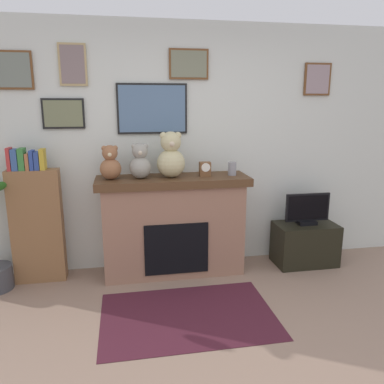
{
  "coord_description": "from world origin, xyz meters",
  "views": [
    {
      "loc": [
        -0.65,
        -2.1,
        1.79
      ],
      "look_at": [
        0.04,
        1.71,
        0.87
      ],
      "focal_mm": 35.58,
      "sensor_mm": 36.0,
      "label": 1
    }
  ],
  "objects_px": {
    "fireplace": "(173,225)",
    "mantel_clock": "(205,169)",
    "candle_jar": "(232,169)",
    "teddy_bear_grey": "(171,157)",
    "teddy_bear_tan": "(110,164)",
    "bookshelf": "(37,221)",
    "television": "(307,210)",
    "tv_stand": "(305,244)",
    "teddy_bear_brown": "(140,163)"
  },
  "relations": [
    {
      "from": "candle_jar",
      "to": "teddy_bear_grey",
      "type": "bearing_deg",
      "value": -179.95
    },
    {
      "from": "bookshelf",
      "to": "television",
      "type": "height_order",
      "value": "bookshelf"
    },
    {
      "from": "teddy_bear_brown",
      "to": "candle_jar",
      "type": "bearing_deg",
      "value": 0.03
    },
    {
      "from": "teddy_bear_grey",
      "to": "fireplace",
      "type": "bearing_deg",
      "value": 44.05
    },
    {
      "from": "candle_jar",
      "to": "fireplace",
      "type": "bearing_deg",
      "value": 178.38
    },
    {
      "from": "mantel_clock",
      "to": "teddy_bear_grey",
      "type": "xyz_separation_m",
      "value": [
        -0.35,
        0.0,
        0.13
      ]
    },
    {
      "from": "fireplace",
      "to": "television",
      "type": "relative_size",
      "value": 3.11
    },
    {
      "from": "television",
      "to": "teddy_bear_brown",
      "type": "height_order",
      "value": "teddy_bear_brown"
    },
    {
      "from": "bookshelf",
      "to": "mantel_clock",
      "type": "relative_size",
      "value": 9.29
    },
    {
      "from": "television",
      "to": "fireplace",
      "type": "bearing_deg",
      "value": 177.43
    },
    {
      "from": "mantel_clock",
      "to": "tv_stand",
      "type": "bearing_deg",
      "value": -2.29
    },
    {
      "from": "fireplace",
      "to": "television",
      "type": "xyz_separation_m",
      "value": [
        1.48,
        -0.07,
        0.1
      ]
    },
    {
      "from": "teddy_bear_brown",
      "to": "fireplace",
      "type": "bearing_deg",
      "value": 3.18
    },
    {
      "from": "candle_jar",
      "to": "teddy_bear_grey",
      "type": "height_order",
      "value": "teddy_bear_grey"
    },
    {
      "from": "teddy_bear_brown",
      "to": "teddy_bear_grey",
      "type": "relative_size",
      "value": 0.77
    },
    {
      "from": "candle_jar",
      "to": "mantel_clock",
      "type": "distance_m",
      "value": 0.29
    },
    {
      "from": "teddy_bear_tan",
      "to": "teddy_bear_grey",
      "type": "relative_size",
      "value": 0.73
    },
    {
      "from": "teddy_bear_grey",
      "to": "candle_jar",
      "type": "bearing_deg",
      "value": 0.05
    },
    {
      "from": "tv_stand",
      "to": "teddy_bear_tan",
      "type": "xyz_separation_m",
      "value": [
        -2.1,
        0.05,
        0.96
      ]
    },
    {
      "from": "television",
      "to": "teddy_bear_tan",
      "type": "height_order",
      "value": "teddy_bear_tan"
    },
    {
      "from": "television",
      "to": "mantel_clock",
      "type": "distance_m",
      "value": 1.25
    },
    {
      "from": "tv_stand",
      "to": "mantel_clock",
      "type": "distance_m",
      "value": 1.45
    },
    {
      "from": "fireplace",
      "to": "tv_stand",
      "type": "height_order",
      "value": "fireplace"
    },
    {
      "from": "fireplace",
      "to": "teddy_bear_tan",
      "type": "xyz_separation_m",
      "value": [
        -0.62,
        -0.02,
        0.67
      ]
    },
    {
      "from": "fireplace",
      "to": "mantel_clock",
      "type": "relative_size",
      "value": 10.58
    },
    {
      "from": "bookshelf",
      "to": "teddy_bear_tan",
      "type": "relative_size",
      "value": 4.04
    },
    {
      "from": "bookshelf",
      "to": "mantel_clock",
      "type": "bearing_deg",
      "value": -1.81
    },
    {
      "from": "fireplace",
      "to": "teddy_bear_tan",
      "type": "distance_m",
      "value": 0.91
    },
    {
      "from": "television",
      "to": "tv_stand",
      "type": "bearing_deg",
      "value": 90.0
    },
    {
      "from": "television",
      "to": "bookshelf",
      "type": "bearing_deg",
      "value": 177.97
    },
    {
      "from": "bookshelf",
      "to": "teddy_bear_brown",
      "type": "xyz_separation_m",
      "value": [
        1.04,
        -0.05,
        0.57
      ]
    },
    {
      "from": "bookshelf",
      "to": "tv_stand",
      "type": "xyz_separation_m",
      "value": [
        2.85,
        -0.1,
        -0.4
      ]
    },
    {
      "from": "tv_stand",
      "to": "teddy_bear_brown",
      "type": "xyz_separation_m",
      "value": [
        -1.81,
        0.05,
        0.97
      ]
    },
    {
      "from": "bookshelf",
      "to": "mantel_clock",
      "type": "xyz_separation_m",
      "value": [
        1.7,
        -0.05,
        0.49
      ]
    },
    {
      "from": "television",
      "to": "mantel_clock",
      "type": "height_order",
      "value": "mantel_clock"
    },
    {
      "from": "mantel_clock",
      "to": "teddy_bear_tan",
      "type": "xyz_separation_m",
      "value": [
        -0.95,
        0.0,
        0.08
      ]
    },
    {
      "from": "fireplace",
      "to": "teddy_bear_brown",
      "type": "bearing_deg",
      "value": -176.82
    },
    {
      "from": "teddy_bear_tan",
      "to": "tv_stand",
      "type": "bearing_deg",
      "value": -1.28
    },
    {
      "from": "fireplace",
      "to": "tv_stand",
      "type": "distance_m",
      "value": 1.51
    },
    {
      "from": "fireplace",
      "to": "tv_stand",
      "type": "xyz_separation_m",
      "value": [
        1.48,
        -0.07,
        -0.29
      ]
    },
    {
      "from": "fireplace",
      "to": "bookshelf",
      "type": "xyz_separation_m",
      "value": [
        -1.37,
        0.03,
        0.1
      ]
    },
    {
      "from": "fireplace",
      "to": "teddy_bear_grey",
      "type": "xyz_separation_m",
      "value": [
        -0.02,
        -0.02,
        0.72
      ]
    },
    {
      "from": "candle_jar",
      "to": "television",
      "type": "bearing_deg",
      "value": -3.27
    },
    {
      "from": "mantel_clock",
      "to": "teddy_bear_tan",
      "type": "height_order",
      "value": "teddy_bear_tan"
    },
    {
      "from": "mantel_clock",
      "to": "bookshelf",
      "type": "bearing_deg",
      "value": 178.19
    },
    {
      "from": "tv_stand",
      "to": "television",
      "type": "height_order",
      "value": "television"
    },
    {
      "from": "fireplace",
      "to": "teddy_bear_tan",
      "type": "bearing_deg",
      "value": -178.32
    },
    {
      "from": "bookshelf",
      "to": "mantel_clock",
      "type": "height_order",
      "value": "bookshelf"
    },
    {
      "from": "mantel_clock",
      "to": "teddy_bear_tan",
      "type": "relative_size",
      "value": 0.43
    },
    {
      "from": "teddy_bear_brown",
      "to": "teddy_bear_grey",
      "type": "xyz_separation_m",
      "value": [
        0.31,
        -0.0,
        0.05
      ]
    }
  ]
}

